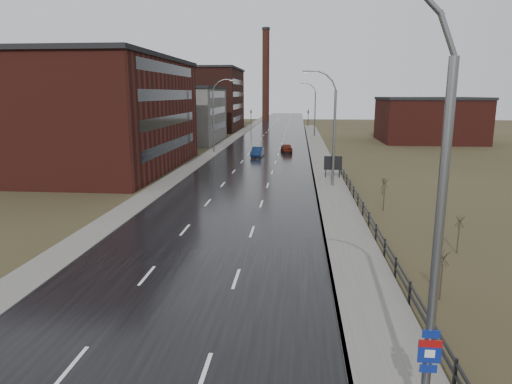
% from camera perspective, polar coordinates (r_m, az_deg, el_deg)
% --- Properties ---
extents(road, '(14.00, 300.00, 0.06)m').
position_cam_1_polar(road, '(70.06, 0.89, 4.72)').
color(road, black).
rests_on(road, ground).
extents(sidewalk_right, '(3.20, 180.00, 0.18)m').
position_cam_1_polar(sidewalk_right, '(45.30, 9.36, 0.49)').
color(sidewalk_right, '#595651').
rests_on(sidewalk_right, ground).
extents(curb_right, '(0.16, 180.00, 0.18)m').
position_cam_1_polar(curb_right, '(45.22, 7.44, 0.53)').
color(curb_right, slate).
rests_on(curb_right, ground).
extents(sidewalk_left, '(2.40, 260.00, 0.12)m').
position_cam_1_polar(sidewalk_left, '(71.14, -5.73, 4.80)').
color(sidewalk_left, '#595651').
rests_on(sidewalk_left, ground).
extents(warehouse_near, '(22.44, 28.56, 13.50)m').
position_cam_1_polar(warehouse_near, '(60.32, -20.84, 9.14)').
color(warehouse_near, '#471914').
rests_on(warehouse_near, ground).
extents(warehouse_mid, '(16.32, 20.40, 10.50)m').
position_cam_1_polar(warehouse_mid, '(90.39, -9.81, 9.56)').
color(warehouse_mid, slate).
rests_on(warehouse_mid, ground).
extents(warehouse_far, '(26.52, 24.48, 15.50)m').
position_cam_1_polar(warehouse_far, '(120.62, -8.48, 11.41)').
color(warehouse_far, '#331611').
rests_on(warehouse_far, ground).
extents(building_right, '(18.36, 16.32, 8.50)m').
position_cam_1_polar(building_right, '(94.76, 20.79, 8.46)').
color(building_right, '#471914').
rests_on(building_right, ground).
extents(smokestack, '(2.70, 2.70, 30.70)m').
position_cam_1_polar(smokestack, '(159.78, 1.23, 14.48)').
color(smokestack, '#331611').
rests_on(smokestack, ground).
extents(streetlight_main, '(3.91, 0.29, 12.11)m').
position_cam_1_polar(streetlight_main, '(12.11, 20.51, -3.40)').
color(streetlight_main, slate).
rests_on(streetlight_main, ground).
extents(streetlight_right_mid, '(3.36, 0.28, 11.35)m').
position_cam_1_polar(streetlight_right_mid, '(45.50, 9.40, 7.86)').
color(streetlight_right_mid, slate).
rests_on(streetlight_right_mid, ground).
extents(streetlight_left, '(3.36, 0.28, 11.35)m').
position_cam_1_polar(streetlight_left, '(72.50, -5.13, 9.53)').
color(streetlight_left, slate).
rests_on(streetlight_left, ground).
extents(streetlight_right_far, '(3.36, 0.28, 11.35)m').
position_cam_1_polar(streetlight_right_far, '(99.37, 7.22, 10.20)').
color(streetlight_right_far, slate).
rests_on(streetlight_right_far, ground).
extents(guardrail, '(0.10, 53.05, 1.10)m').
position_cam_1_polar(guardrail, '(29.27, 14.99, -4.99)').
color(guardrail, black).
rests_on(guardrail, ground).
extents(shrub_c, '(0.55, 0.58, 2.34)m').
position_cam_1_polar(shrub_c, '(22.36, 22.20, -9.47)').
color(shrub_c, '#382D23').
rests_on(shrub_c, ground).
extents(shrub_d, '(0.54, 0.56, 2.25)m').
position_cam_1_polar(shrub_d, '(29.07, 24.00, -4.77)').
color(shrub_d, '#382D23').
rests_on(shrub_d, ground).
extents(shrub_e, '(0.61, 0.64, 2.59)m').
position_cam_1_polar(shrub_e, '(37.53, 15.73, -0.22)').
color(shrub_e, '#382D23').
rests_on(shrub_e, ground).
extents(shrub_f, '(0.38, 0.40, 1.57)m').
position_cam_1_polar(shrub_f, '(43.67, 15.60, 0.76)').
color(shrub_f, '#382D23').
rests_on(shrub_f, ground).
extents(billboard, '(1.94, 0.17, 2.55)m').
position_cam_1_polar(billboard, '(50.16, 9.59, 3.50)').
color(billboard, black).
rests_on(billboard, ground).
extents(traffic_light_left, '(0.58, 2.73, 5.30)m').
position_cam_1_polar(traffic_light_left, '(130.02, -0.63, 10.19)').
color(traffic_light_left, black).
rests_on(traffic_light_left, ground).
extents(traffic_light_right, '(0.58, 2.73, 5.30)m').
position_cam_1_polar(traffic_light_right, '(129.37, 6.55, 10.11)').
color(traffic_light_right, black).
rests_on(traffic_light_right, ground).
extents(car_near, '(1.74, 4.42, 1.43)m').
position_cam_1_polar(car_near, '(67.26, 0.19, 5.00)').
color(car_near, '#0C1C3F').
rests_on(car_near, ground).
extents(car_far, '(2.17, 4.30, 1.40)m').
position_cam_1_polar(car_far, '(72.57, 3.83, 5.49)').
color(car_far, '#561A0E').
rests_on(car_far, ground).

